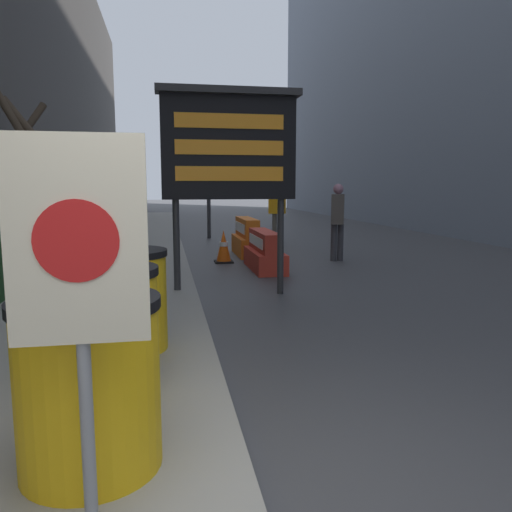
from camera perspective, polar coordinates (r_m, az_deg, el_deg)
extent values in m
cylinder|color=#4C3D2D|center=(11.02, -23.24, 6.01)|extent=(0.33, 0.33, 2.58)
cylinder|color=#4C3D2D|center=(11.46, -24.85, 12.85)|extent=(0.77, 0.79, 1.28)
cylinder|color=#4C3D2D|center=(10.68, -25.72, 13.39)|extent=(1.06, 0.72, 1.61)
cylinder|color=#4C3D2D|center=(10.74, -25.09, 13.63)|extent=(0.89, 0.52, 1.05)
cylinder|color=yellow|center=(2.97, -18.52, -14.20)|extent=(0.77, 0.77, 0.90)
cylinder|color=black|center=(2.83, -18.95, -5.16)|extent=(0.80, 0.80, 0.06)
cylinder|color=yellow|center=(3.94, -16.76, -8.61)|extent=(0.77, 0.77, 0.90)
cylinder|color=black|center=(3.83, -17.05, -1.72)|extent=(0.80, 0.80, 0.06)
cylinder|color=yellow|center=(4.92, -14.65, -5.21)|extent=(0.77, 0.77, 0.90)
cylinder|color=black|center=(4.83, -14.85, 0.33)|extent=(0.80, 0.80, 0.06)
cylinder|color=gray|center=(2.39, -18.91, -14.27)|extent=(0.06, 0.06, 1.33)
cube|color=beige|center=(2.21, -19.76, 1.68)|extent=(0.58, 0.04, 0.88)
cylinder|color=red|center=(2.19, -19.86, 1.61)|extent=(0.35, 0.01, 0.35)
cylinder|color=#28282B|center=(7.52, -9.05, 0.77)|extent=(0.10, 0.10, 1.47)
cylinder|color=#28282B|center=(7.72, 2.81, 1.05)|extent=(0.10, 0.10, 1.47)
cube|color=black|center=(7.54, -3.13, 12.21)|extent=(1.98, 0.24, 1.50)
cube|color=#28282B|center=(7.57, -3.10, 18.30)|extent=(2.10, 0.34, 0.10)
cube|color=orange|center=(7.45, -3.02, 15.16)|extent=(1.59, 0.02, 0.21)
cube|color=orange|center=(7.41, -3.00, 12.28)|extent=(1.59, 0.02, 0.21)
cube|color=orange|center=(7.39, -2.98, 9.38)|extent=(1.59, 0.02, 0.21)
cube|color=red|center=(10.03, 1.01, -0.45)|extent=(0.58, 1.76, 0.39)
cube|color=red|center=(9.98, 1.01, 1.76)|extent=(0.35, 1.76, 0.39)
cube|color=white|center=(9.95, -0.03, 1.74)|extent=(0.02, 1.41, 0.19)
cube|color=orange|center=(12.15, -1.03, 1.18)|extent=(0.54, 1.69, 0.45)
cube|color=orange|center=(12.11, -1.03, 3.29)|extent=(0.33, 1.69, 0.45)
cube|color=white|center=(12.08, -1.85, 3.28)|extent=(0.02, 1.35, 0.22)
cube|color=black|center=(10.99, -3.71, -0.65)|extent=(0.40, 0.40, 0.04)
cone|color=#EA560F|center=(10.94, -3.72, 1.20)|extent=(0.32, 0.32, 0.67)
cylinder|color=white|center=(10.93, -3.72, 1.38)|extent=(0.18, 0.18, 0.09)
cylinder|color=#2D2D30|center=(16.05, -5.46, 9.01)|extent=(0.12, 0.12, 3.92)
cube|color=black|center=(16.00, -5.49, 14.53)|extent=(0.28, 0.28, 0.84)
sphere|color=red|center=(15.88, -5.45, 15.60)|extent=(0.15, 0.15, 0.15)
sphere|color=#392C06|center=(15.85, -5.44, 14.59)|extent=(0.15, 0.15, 0.15)
sphere|color=black|center=(15.82, -5.43, 13.59)|extent=(0.15, 0.15, 0.15)
cylinder|color=#514C42|center=(15.02, 2.12, 3.25)|extent=(0.14, 0.14, 0.85)
cylinder|color=#514C42|center=(15.05, 2.71, 3.26)|extent=(0.14, 0.14, 0.85)
cube|color=orange|center=(14.99, 2.44, 6.15)|extent=(0.54, 0.47, 0.67)
sphere|color=#B36553|center=(14.98, 2.45, 7.88)|extent=(0.23, 0.23, 0.23)
cylinder|color=#333338|center=(11.30, 8.87, 1.54)|extent=(0.14, 0.14, 0.83)
cylinder|color=#333338|center=(11.35, 9.62, 1.55)|extent=(0.14, 0.14, 0.83)
cube|color=#47423D|center=(11.27, 9.33, 5.32)|extent=(0.42, 0.52, 0.66)
sphere|color=gray|center=(11.25, 9.38, 7.57)|extent=(0.23, 0.23, 0.23)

